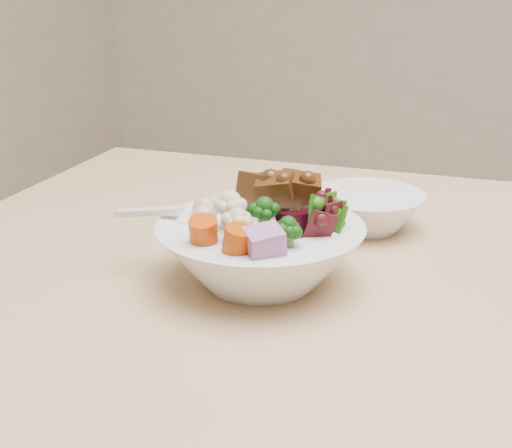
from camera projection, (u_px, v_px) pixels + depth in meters
The scene contains 3 objects.
food_bowl at pixel (262, 249), 0.71m from camera, with size 0.21×0.21×0.11m.
soup_spoon at pixel (181, 219), 0.71m from camera, with size 0.11×0.03×0.02m.
side_bowl at pixel (367, 211), 0.85m from camera, with size 0.14×0.14×0.05m, color white, non-canonical shape.
Camera 1 is at (-0.21, -0.72, 1.09)m, focal length 50.00 mm.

